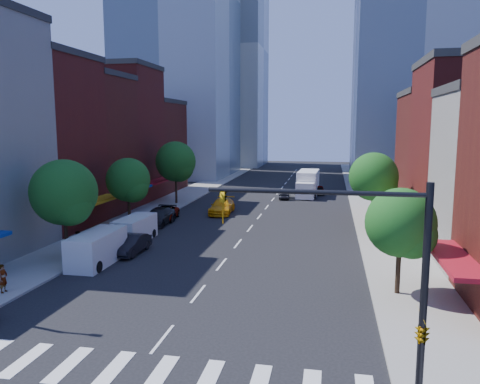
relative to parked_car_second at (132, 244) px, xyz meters
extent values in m
plane|color=black|center=(7.50, -13.46, -0.73)|extent=(220.00, 220.00, 0.00)
cube|color=gray|center=(-5.00, 26.54, -0.65)|extent=(5.00, 120.00, 0.15)
cube|color=gray|center=(20.00, 26.54, -0.65)|extent=(5.00, 120.00, 0.15)
cube|color=silver|center=(7.50, -16.46, -0.72)|extent=(19.00, 3.00, 0.01)
cube|color=#591615|center=(-13.50, 7.04, 7.27)|extent=(12.00, 9.00, 16.00)
cube|color=#511714|center=(-13.50, 15.54, 6.77)|extent=(12.00, 8.00, 15.00)
cube|color=#591615|center=(-13.50, 24.04, 7.77)|extent=(12.00, 9.00, 17.00)
cube|color=#511714|center=(-13.50, 33.54, 5.77)|extent=(12.00, 10.00, 13.00)
cube|color=#511714|center=(28.50, 20.54, 5.77)|extent=(12.00, 10.00, 13.00)
cube|color=#9EA5AD|center=(-10.50, 81.54, 27.27)|extent=(18.00, 18.00, 56.00)
cylinder|color=black|center=(18.00, -17.96, 3.42)|extent=(0.24, 0.24, 8.00)
cylinder|color=black|center=(14.50, -17.96, 7.02)|extent=(7.00, 0.16, 0.16)
imported|color=gold|center=(11.50, -17.96, 6.42)|extent=(0.22, 0.18, 1.10)
imported|color=gold|center=(18.00, -17.96, 2.62)|extent=(0.48, 2.24, 0.90)
cylinder|color=black|center=(-4.00, -2.46, 1.38)|extent=(0.28, 0.28, 3.92)
sphere|color=#164D18|center=(-4.00, -2.46, 4.32)|extent=(4.80, 4.80, 4.80)
sphere|color=#164D18|center=(-3.40, -2.76, 3.62)|extent=(3.36, 3.36, 3.36)
cylinder|color=black|center=(-4.00, 8.54, 1.24)|extent=(0.28, 0.28, 3.64)
sphere|color=#164D18|center=(-4.00, 8.54, 3.97)|extent=(4.20, 4.20, 4.20)
sphere|color=#164D18|center=(-3.40, 8.24, 3.32)|extent=(2.94, 2.94, 2.94)
cylinder|color=black|center=(-4.00, 22.54, 1.52)|extent=(0.28, 0.28, 4.20)
sphere|color=#164D18|center=(-4.00, 22.54, 4.67)|extent=(5.00, 5.00, 5.00)
sphere|color=#164D18|center=(-3.40, 22.24, 3.92)|extent=(3.50, 3.50, 3.50)
cylinder|color=black|center=(19.00, -5.46, 1.10)|extent=(0.28, 0.28, 3.36)
sphere|color=#164D18|center=(19.00, -5.46, 3.62)|extent=(4.00, 4.00, 4.00)
sphere|color=#164D18|center=(19.60, -5.76, 3.02)|extent=(2.80, 2.80, 2.80)
cylinder|color=black|center=(19.00, 12.54, 1.38)|extent=(0.28, 0.28, 3.92)
sphere|color=#164D18|center=(19.00, 12.54, 4.32)|extent=(4.60, 4.60, 4.60)
sphere|color=#164D18|center=(19.60, 12.24, 3.62)|extent=(3.22, 3.22, 3.22)
imported|color=black|center=(0.00, 0.00, 0.00)|extent=(1.66, 4.45, 1.45)
imported|color=#999999|center=(-2.00, 12.71, -0.02)|extent=(2.82, 5.26, 1.40)
imported|color=black|center=(-1.78, 10.54, 0.08)|extent=(2.28, 5.59, 1.62)
cube|color=silver|center=(-1.28, -3.00, 0.42)|extent=(2.23, 5.50, 2.30)
cube|color=black|center=(-1.27, -5.09, 0.75)|extent=(2.04, 1.11, 0.99)
cylinder|color=black|center=(-2.25, -4.87, -0.34)|extent=(0.28, 0.84, 0.83)
cylinder|color=black|center=(-0.28, -4.86, -0.34)|extent=(0.28, 0.84, 0.83)
cylinder|color=black|center=(-2.28, -1.15, -0.34)|extent=(0.28, 0.84, 0.83)
cylinder|color=black|center=(-0.31, -1.13, -0.34)|extent=(0.28, 0.84, 0.83)
cube|color=white|center=(-1.31, 3.69, 0.32)|extent=(2.17, 5.06, 2.10)
cube|color=black|center=(-1.38, 1.79, 0.62)|extent=(1.88, 1.06, 0.90)
cylinder|color=black|center=(-2.27, 2.03, -0.38)|extent=(0.28, 0.77, 0.76)
cylinder|color=black|center=(-0.48, 1.96, -0.38)|extent=(0.28, 0.77, 0.76)
cylinder|color=black|center=(-2.15, 5.42, -0.38)|extent=(0.28, 0.77, 0.76)
cylinder|color=black|center=(-0.35, 5.36, -0.38)|extent=(0.28, 0.77, 0.76)
imported|color=#F1A20C|center=(3.11, 17.45, 0.10)|extent=(2.57, 5.79, 1.65)
imported|color=black|center=(9.00, 29.62, -0.08)|extent=(1.52, 3.96, 1.29)
imported|color=#999999|center=(13.41, 34.65, -0.07)|extent=(1.85, 3.96, 1.31)
cube|color=white|center=(11.92, 33.43, 1.01)|extent=(2.93, 7.18, 3.48)
cube|color=white|center=(11.73, 29.31, 0.47)|extent=(2.48, 2.06, 2.17)
cylinder|color=black|center=(10.57, 30.23, -0.24)|extent=(0.37, 0.99, 0.98)
cylinder|color=black|center=(12.96, 30.12, -0.24)|extent=(0.37, 0.99, 0.98)
cylinder|color=black|center=(10.80, 35.12, -0.24)|extent=(0.37, 0.99, 0.98)
cylinder|color=black|center=(13.19, 35.01, -0.24)|extent=(0.37, 0.99, 0.98)
imported|color=#999999|center=(-3.67, -9.76, 0.27)|extent=(0.45, 0.64, 1.69)
imported|color=#999999|center=(-3.82, -1.24, 0.30)|extent=(0.75, 0.91, 1.75)
camera|label=1|loc=(14.98, -32.98, 9.16)|focal=35.00mm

